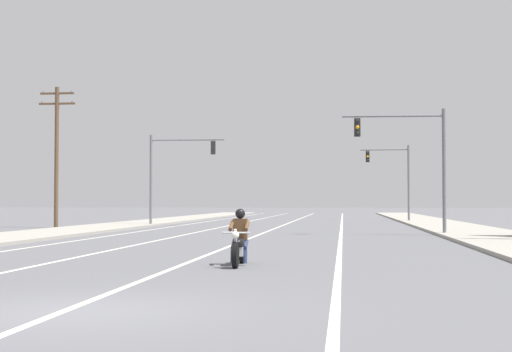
# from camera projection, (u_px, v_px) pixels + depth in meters

# --- Properties ---
(ground_plane) EXTENTS (400.00, 400.00, 0.00)m
(ground_plane) POSITION_uv_depth(u_px,v_px,m) (77.00, 311.00, 11.34)
(ground_plane) COLOR #5B5B60
(lane_stripe_center) EXTENTS (0.16, 100.00, 0.01)m
(lane_stripe_center) POSITION_uv_depth(u_px,v_px,m) (287.00, 224.00, 56.04)
(lane_stripe_center) COLOR beige
(lane_stripe_center) RESTS_ON ground
(lane_stripe_left) EXTENTS (0.16, 100.00, 0.01)m
(lane_stripe_left) POSITION_uv_depth(u_px,v_px,m) (238.00, 224.00, 56.46)
(lane_stripe_left) COLOR beige
(lane_stripe_left) RESTS_ON ground
(lane_stripe_right) EXTENTS (0.16, 100.00, 0.01)m
(lane_stripe_right) POSITION_uv_depth(u_px,v_px,m) (342.00, 224.00, 55.57)
(lane_stripe_right) COLOR beige
(lane_stripe_right) RESTS_ON ground
(lane_stripe_far_left) EXTENTS (0.16, 100.00, 0.01)m
(lane_stripe_far_left) POSITION_uv_depth(u_px,v_px,m) (194.00, 223.00, 56.84)
(lane_stripe_far_left) COLOR beige
(lane_stripe_far_left) RESTS_ON ground
(sidewalk_kerb_right) EXTENTS (4.40, 110.00, 0.14)m
(sidewalk_kerb_right) POSITION_uv_depth(u_px,v_px,m) (445.00, 226.00, 49.83)
(sidewalk_kerb_right) COLOR #9E998E
(sidewalk_kerb_right) RESTS_ON ground
(sidewalk_kerb_left) EXTENTS (4.40, 110.00, 0.14)m
(sidewalk_kerb_left) POSITION_uv_depth(u_px,v_px,m) (131.00, 224.00, 52.28)
(sidewalk_kerb_left) COLOR #9E998E
(sidewalk_kerb_left) RESTS_ON ground
(motorcycle_with_rider) EXTENTS (0.70, 2.19, 1.46)m
(motorcycle_with_rider) POSITION_uv_depth(u_px,v_px,m) (239.00, 243.00, 19.46)
(motorcycle_with_rider) COLOR black
(motorcycle_with_rider) RESTS_ON ground
(traffic_signal_near_right) EXTENTS (5.03, 0.54, 6.20)m
(traffic_signal_near_right) POSITION_uv_depth(u_px,v_px,m) (414.00, 151.00, 37.06)
(traffic_signal_near_right) COLOR slate
(traffic_signal_near_right) RESTS_ON ground
(traffic_signal_near_left) EXTENTS (5.13, 0.44, 6.20)m
(traffic_signal_near_left) POSITION_uv_depth(u_px,v_px,m) (172.00, 165.00, 51.53)
(traffic_signal_near_left) COLOR slate
(traffic_signal_near_left) RESTS_ON ground
(traffic_signal_mid_right) EXTENTS (3.92, 0.37, 6.20)m
(traffic_signal_mid_right) POSITION_uv_depth(u_px,v_px,m) (395.00, 172.00, 61.02)
(traffic_signal_mid_right) COLOR slate
(traffic_signal_mid_right) RESTS_ON ground
(utility_pole_left_near) EXTENTS (2.34, 0.26, 8.87)m
(utility_pole_left_near) POSITION_uv_depth(u_px,v_px,m) (57.00, 151.00, 47.56)
(utility_pole_left_near) COLOR brown
(utility_pole_left_near) RESTS_ON ground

